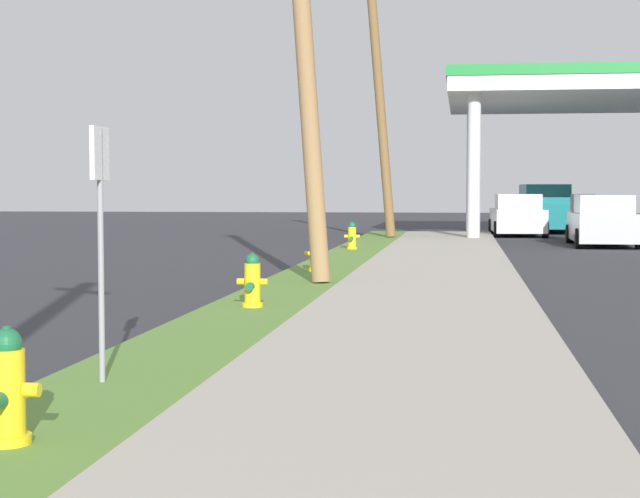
{
  "coord_description": "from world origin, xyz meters",
  "views": [
    {
      "loc": [
        3.53,
        -0.58,
        1.71
      ],
      "look_at": [
        1.35,
        15.22,
        0.81
      ],
      "focal_mm": 58.06,
      "sensor_mm": 36.0,
      "label": 1
    }
  ],
  "objects_px": {
    "fire_hydrant_second": "(252,283)",
    "truck_teal_at_forecourt": "(548,210)",
    "street_sign_post": "(100,200)",
    "car_silver_by_near_pump": "(603,223)",
    "utility_pole_midground": "(303,18)",
    "car_white_by_far_pump": "(517,217)",
    "fire_hydrant_third": "(315,255)",
    "fire_hydrant_nearest": "(7,393)",
    "utility_pole_background": "(379,84)",
    "fire_hydrant_fourth": "(352,237)"
  },
  "relations": [
    {
      "from": "fire_hydrant_second",
      "to": "truck_teal_at_forecourt",
      "type": "bearing_deg",
      "value": 77.91
    },
    {
      "from": "street_sign_post",
      "to": "car_silver_by_near_pump",
      "type": "relative_size",
      "value": 0.47
    },
    {
      "from": "utility_pole_midground",
      "to": "car_white_by_far_pump",
      "type": "distance_m",
      "value": 22.72
    },
    {
      "from": "fire_hydrant_third",
      "to": "car_silver_by_near_pump",
      "type": "bearing_deg",
      "value": 60.38
    },
    {
      "from": "fire_hydrant_second",
      "to": "fire_hydrant_third",
      "type": "bearing_deg",
      "value": 90.27
    },
    {
      "from": "fire_hydrant_nearest",
      "to": "fire_hydrant_second",
      "type": "xyz_separation_m",
      "value": [
        -0.02,
        7.73,
        0.0
      ]
    },
    {
      "from": "street_sign_post",
      "to": "truck_teal_at_forecourt",
      "type": "xyz_separation_m",
      "value": [
        6.46,
        35.18,
        -0.72
      ]
    },
    {
      "from": "fire_hydrant_second",
      "to": "car_silver_by_near_pump",
      "type": "height_order",
      "value": "car_silver_by_near_pump"
    },
    {
      "from": "utility_pole_midground",
      "to": "utility_pole_background",
      "type": "relative_size",
      "value": 0.87
    },
    {
      "from": "fire_hydrant_second",
      "to": "fire_hydrant_fourth",
      "type": "bearing_deg",
      "value": 90.53
    },
    {
      "from": "utility_pole_background",
      "to": "street_sign_post",
      "type": "relative_size",
      "value": 4.86
    },
    {
      "from": "fire_hydrant_fourth",
      "to": "street_sign_post",
      "type": "bearing_deg",
      "value": -89.98
    },
    {
      "from": "street_sign_post",
      "to": "fire_hydrant_nearest",
      "type": "bearing_deg",
      "value": -86.12
    },
    {
      "from": "fire_hydrant_second",
      "to": "fire_hydrant_third",
      "type": "height_order",
      "value": "same"
    },
    {
      "from": "fire_hydrant_fourth",
      "to": "street_sign_post",
      "type": "distance_m",
      "value": 19.75
    },
    {
      "from": "fire_hydrant_nearest",
      "to": "truck_teal_at_forecourt",
      "type": "xyz_separation_m",
      "value": [
        6.32,
        37.3,
        0.47
      ]
    },
    {
      "from": "fire_hydrant_fourth",
      "to": "fire_hydrant_third",
      "type": "bearing_deg",
      "value": -89.25
    },
    {
      "from": "utility_pole_midground",
      "to": "truck_teal_at_forecourt",
      "type": "bearing_deg",
      "value": 76.16
    },
    {
      "from": "fire_hydrant_second",
      "to": "utility_pole_midground",
      "type": "distance_m",
      "value": 5.92
    },
    {
      "from": "fire_hydrant_nearest",
      "to": "utility_pole_midground",
      "type": "relative_size",
      "value": 0.08
    },
    {
      "from": "fire_hydrant_second",
      "to": "utility_pole_background",
      "type": "bearing_deg",
      "value": 90.1
    },
    {
      "from": "truck_teal_at_forecourt",
      "to": "utility_pole_background",
      "type": "bearing_deg",
      "value": -129.21
    },
    {
      "from": "fire_hydrant_third",
      "to": "fire_hydrant_fourth",
      "type": "relative_size",
      "value": 1.0
    },
    {
      "from": "utility_pole_background",
      "to": "car_white_by_far_pump",
      "type": "distance_m",
      "value": 7.97
    },
    {
      "from": "fire_hydrant_third",
      "to": "utility_pole_midground",
      "type": "height_order",
      "value": "utility_pole_midground"
    },
    {
      "from": "fire_hydrant_second",
      "to": "street_sign_post",
      "type": "bearing_deg",
      "value": -91.29
    },
    {
      "from": "fire_hydrant_second",
      "to": "utility_pole_background",
      "type": "relative_size",
      "value": 0.07
    },
    {
      "from": "truck_teal_at_forecourt",
      "to": "fire_hydrant_fourth",
      "type": "bearing_deg",
      "value": -112.7
    },
    {
      "from": "utility_pole_background",
      "to": "truck_teal_at_forecourt",
      "type": "relative_size",
      "value": 1.85
    },
    {
      "from": "fire_hydrant_fourth",
      "to": "utility_pole_background",
      "type": "relative_size",
      "value": 0.07
    },
    {
      "from": "utility_pole_midground",
      "to": "utility_pole_background",
      "type": "xyz_separation_m",
      "value": [
        -0.1,
        17.65,
        0.65
      ]
    },
    {
      "from": "fire_hydrant_fourth",
      "to": "utility_pole_background",
      "type": "height_order",
      "value": "utility_pole_background"
    },
    {
      "from": "fire_hydrant_nearest",
      "to": "street_sign_post",
      "type": "distance_m",
      "value": 2.44
    },
    {
      "from": "fire_hydrant_third",
      "to": "utility_pole_background",
      "type": "bearing_deg",
      "value": 90.04
    },
    {
      "from": "car_silver_by_near_pump",
      "to": "truck_teal_at_forecourt",
      "type": "height_order",
      "value": "truck_teal_at_forecourt"
    },
    {
      "from": "fire_hydrant_nearest",
      "to": "car_silver_by_near_pump",
      "type": "relative_size",
      "value": 0.16
    },
    {
      "from": "fire_hydrant_fourth",
      "to": "fire_hydrant_nearest",
      "type": "bearing_deg",
      "value": -89.61
    },
    {
      "from": "fire_hydrant_fourth",
      "to": "street_sign_post",
      "type": "height_order",
      "value": "street_sign_post"
    },
    {
      "from": "fire_hydrant_nearest",
      "to": "car_white_by_far_pump",
      "type": "relative_size",
      "value": 0.16
    },
    {
      "from": "fire_hydrant_third",
      "to": "car_silver_by_near_pump",
      "type": "relative_size",
      "value": 0.16
    },
    {
      "from": "fire_hydrant_nearest",
      "to": "fire_hydrant_second",
      "type": "height_order",
      "value": "same"
    },
    {
      "from": "utility_pole_background",
      "to": "fire_hydrant_third",
      "type": "bearing_deg",
      "value": -89.96
    },
    {
      "from": "utility_pole_background",
      "to": "utility_pole_midground",
      "type": "bearing_deg",
      "value": -89.67
    },
    {
      "from": "fire_hydrant_nearest",
      "to": "utility_pole_background",
      "type": "height_order",
      "value": "utility_pole_background"
    },
    {
      "from": "fire_hydrant_second",
      "to": "fire_hydrant_fourth",
      "type": "distance_m",
      "value": 14.11
    },
    {
      "from": "car_silver_by_near_pump",
      "to": "car_white_by_far_pump",
      "type": "xyz_separation_m",
      "value": [
        -2.24,
        7.0,
        0.0
      ]
    },
    {
      "from": "fire_hydrant_fourth",
      "to": "car_silver_by_near_pump",
      "type": "distance_m",
      "value": 8.74
    },
    {
      "from": "street_sign_post",
      "to": "fire_hydrant_second",
      "type": "bearing_deg",
      "value": 88.71
    },
    {
      "from": "utility_pole_background",
      "to": "fire_hydrant_second",
      "type": "bearing_deg",
      "value": -89.9
    },
    {
      "from": "utility_pole_background",
      "to": "street_sign_post",
      "type": "xyz_separation_m",
      "value": [
        -0.09,
        -27.37,
        -3.72
      ]
    }
  ]
}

